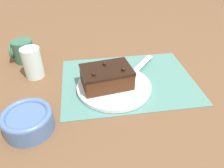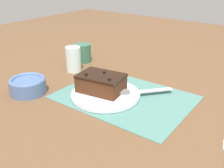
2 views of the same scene
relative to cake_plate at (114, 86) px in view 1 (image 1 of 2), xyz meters
The scene contains 8 objects.
ground_plane 0.07m from the cake_plate, 145.51° to the right, with size 3.00×3.00×0.00m, color brown.
placemat_woven 0.07m from the cake_plate, 145.51° to the right, with size 0.46×0.34×0.00m, color slate.
cake_plate is the anchor object (origin of this frame).
chocolate_cake 0.04m from the cake_plate, 13.61° to the right, with size 0.17×0.13×0.07m.
serving_knife 0.09m from the cake_plate, 145.25° to the right, with size 0.17×0.19×0.01m.
drinking_glass 0.30m from the cake_plate, 23.91° to the right, with size 0.07×0.07×0.11m.
small_bowl 0.29m from the cake_plate, 29.23° to the left, with size 0.13×0.13×0.06m.
coffee_mug 0.41m from the cake_plate, 36.30° to the right, with size 0.09×0.08×0.09m.
Camera 1 is at (0.15, 0.61, 0.45)m, focal length 35.00 mm.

